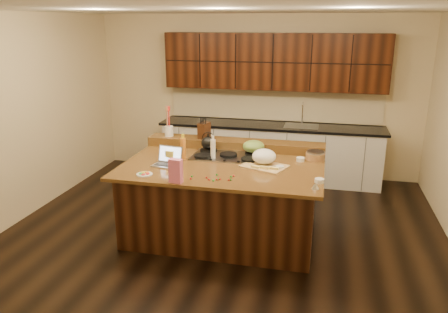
# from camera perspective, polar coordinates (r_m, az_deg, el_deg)

# --- Properties ---
(room) EXTENTS (5.52, 5.02, 2.72)m
(room) POSITION_cam_1_polar(r_m,az_deg,el_deg) (5.16, -0.13, 3.56)
(room) COLOR black
(room) RESTS_ON ground
(island) EXTENTS (2.40, 1.60, 0.92)m
(island) POSITION_cam_1_polar(r_m,az_deg,el_deg) (5.43, -0.12, -5.56)
(island) COLOR black
(island) RESTS_ON ground
(back_ledge) EXTENTS (2.40, 0.30, 0.12)m
(back_ledge) POSITION_cam_1_polar(r_m,az_deg,el_deg) (5.91, 1.44, 1.62)
(back_ledge) COLOR black
(back_ledge) RESTS_ON island
(cooktop) EXTENTS (0.92, 0.52, 0.05)m
(cooktop) POSITION_cam_1_polar(r_m,az_deg,el_deg) (5.55, 0.59, 0.11)
(cooktop) COLOR gray
(cooktop) RESTS_ON island
(back_counter) EXTENTS (3.70, 0.66, 2.40)m
(back_counter) POSITION_cam_1_polar(r_m,az_deg,el_deg) (7.33, 6.20, 4.60)
(back_counter) COLOR silver
(back_counter) RESTS_ON ground
(kettle) EXTENTS (0.21, 0.21, 0.17)m
(kettle) POSITION_cam_1_polar(r_m,az_deg,el_deg) (5.71, -2.06, 1.79)
(kettle) COLOR black
(kettle) RESTS_ON cooktop
(green_bowl) EXTENTS (0.30, 0.30, 0.15)m
(green_bowl) POSITION_cam_1_polar(r_m,az_deg,el_deg) (5.59, 3.89, 1.32)
(green_bowl) COLOR olive
(green_bowl) RESTS_ON cooktop
(laptop) EXTENTS (0.35, 0.29, 0.22)m
(laptop) POSITION_cam_1_polar(r_m,az_deg,el_deg) (5.27, -7.31, -0.46)
(laptop) COLOR #B7B7BC
(laptop) RESTS_ON island
(oil_bottle) EXTENTS (0.09, 0.09, 0.27)m
(oil_bottle) POSITION_cam_1_polar(r_m,az_deg,el_deg) (5.45, -5.35, 1.03)
(oil_bottle) COLOR orange
(oil_bottle) RESTS_ON island
(vinegar_bottle) EXTENTS (0.08, 0.08, 0.25)m
(vinegar_bottle) POSITION_cam_1_polar(r_m,az_deg,el_deg) (5.44, -1.44, 0.95)
(vinegar_bottle) COLOR silver
(vinegar_bottle) RESTS_ON island
(wooden_tray) EXTENTS (0.59, 0.52, 0.20)m
(wooden_tray) POSITION_cam_1_polar(r_m,az_deg,el_deg) (5.20, 5.27, -0.28)
(wooden_tray) COLOR tan
(wooden_tray) RESTS_ON island
(ramekin_a) EXTENTS (0.12, 0.12, 0.04)m
(ramekin_a) POSITION_cam_1_polar(r_m,az_deg,el_deg) (4.77, 12.35, -3.11)
(ramekin_a) COLOR white
(ramekin_a) RESTS_ON island
(ramekin_b) EXTENTS (0.12, 0.12, 0.04)m
(ramekin_b) POSITION_cam_1_polar(r_m,az_deg,el_deg) (5.11, 7.28, -1.47)
(ramekin_b) COLOR white
(ramekin_b) RESTS_ON island
(ramekin_c) EXTENTS (0.10, 0.10, 0.04)m
(ramekin_c) POSITION_cam_1_polar(r_m,az_deg,el_deg) (5.46, 9.95, -0.36)
(ramekin_c) COLOR white
(ramekin_c) RESTS_ON island
(strainer_bowl) EXTENTS (0.31, 0.31, 0.09)m
(strainer_bowl) POSITION_cam_1_polar(r_m,az_deg,el_deg) (5.54, 11.85, 0.03)
(strainer_bowl) COLOR #996B3F
(strainer_bowl) RESTS_ON island
(kitchen_timer) EXTENTS (0.09, 0.09, 0.07)m
(kitchen_timer) POSITION_cam_1_polar(r_m,az_deg,el_deg) (4.59, 11.85, -3.73)
(kitchen_timer) COLOR silver
(kitchen_timer) RESTS_ON island
(pink_bag) EXTENTS (0.15, 0.09, 0.26)m
(pink_bag) POSITION_cam_1_polar(r_m,az_deg,el_deg) (4.66, -6.33, -1.88)
(pink_bag) COLOR pink
(pink_bag) RESTS_ON island
(candy_plate) EXTENTS (0.23, 0.23, 0.01)m
(candy_plate) POSITION_cam_1_polar(r_m,az_deg,el_deg) (4.99, -10.35, -2.29)
(candy_plate) COLOR white
(candy_plate) RESTS_ON island
(package_box) EXTENTS (0.12, 0.10, 0.15)m
(package_box) POSITION_cam_1_polar(r_m,az_deg,el_deg) (5.34, -6.96, -0.03)
(package_box) COLOR #E9D152
(package_box) RESTS_ON island
(utensil_crock) EXTENTS (0.15, 0.15, 0.14)m
(utensil_crock) POSITION_cam_1_polar(r_m,az_deg,el_deg) (6.13, -7.21, 3.32)
(utensil_crock) COLOR white
(utensil_crock) RESTS_ON back_ledge
(knife_block) EXTENTS (0.15, 0.20, 0.22)m
(knife_block) POSITION_cam_1_polar(r_m,az_deg,el_deg) (5.97, -2.61, 3.42)
(knife_block) COLOR black
(knife_block) RESTS_ON back_ledge
(gumdrop_0) EXTENTS (0.02, 0.02, 0.02)m
(gumdrop_0) POSITION_cam_1_polar(r_m,az_deg,el_deg) (4.74, -1.96, -3.03)
(gumdrop_0) COLOR red
(gumdrop_0) RESTS_ON island
(gumdrop_1) EXTENTS (0.02, 0.02, 0.02)m
(gumdrop_1) POSITION_cam_1_polar(r_m,az_deg,el_deg) (4.72, 0.88, -3.07)
(gumdrop_1) COLOR #198C26
(gumdrop_1) RESTS_ON island
(gumdrop_2) EXTENTS (0.02, 0.02, 0.02)m
(gumdrop_2) POSITION_cam_1_polar(r_m,az_deg,el_deg) (4.74, -0.97, -3.02)
(gumdrop_2) COLOR red
(gumdrop_2) RESTS_ON island
(gumdrop_3) EXTENTS (0.02, 0.02, 0.02)m
(gumdrop_3) POSITION_cam_1_polar(r_m,az_deg,el_deg) (4.70, -1.41, -3.18)
(gumdrop_3) COLOR #198C26
(gumdrop_3) RESTS_ON island
(gumdrop_4) EXTENTS (0.02, 0.02, 0.02)m
(gumdrop_4) POSITION_cam_1_polar(r_m,az_deg,el_deg) (4.72, 0.63, -3.08)
(gumdrop_4) COLOR red
(gumdrop_4) RESTS_ON island
(gumdrop_5) EXTENTS (0.02, 0.02, 0.02)m
(gumdrop_5) POSITION_cam_1_polar(r_m,az_deg,el_deg) (4.88, -0.96, -2.39)
(gumdrop_5) COLOR #198C26
(gumdrop_5) RESTS_ON island
(gumdrop_6) EXTENTS (0.02, 0.02, 0.02)m
(gumdrop_6) POSITION_cam_1_polar(r_m,az_deg,el_deg) (4.85, 1.27, -2.54)
(gumdrop_6) COLOR red
(gumdrop_6) RESTS_ON island
(gumdrop_7) EXTENTS (0.02, 0.02, 0.02)m
(gumdrop_7) POSITION_cam_1_polar(r_m,az_deg,el_deg) (4.75, -0.72, -2.96)
(gumdrop_7) COLOR #198C26
(gumdrop_7) RESTS_ON island
(gumdrop_8) EXTENTS (0.02, 0.02, 0.02)m
(gumdrop_8) POSITION_cam_1_polar(r_m,az_deg,el_deg) (4.79, -2.28, -2.77)
(gumdrop_8) COLOR red
(gumdrop_8) RESTS_ON island
(gumdrop_9) EXTENTS (0.02, 0.02, 0.02)m
(gumdrop_9) POSITION_cam_1_polar(r_m,az_deg,el_deg) (4.84, -4.22, -2.60)
(gumdrop_9) COLOR #198C26
(gumdrop_9) RESTS_ON island
(gumdrop_10) EXTENTS (0.02, 0.02, 0.02)m
(gumdrop_10) POSITION_cam_1_polar(r_m,az_deg,el_deg) (4.78, -4.38, -2.89)
(gumdrop_10) COLOR red
(gumdrop_10) RESTS_ON island
(gumdrop_11) EXTENTS (0.02, 0.02, 0.02)m
(gumdrop_11) POSITION_cam_1_polar(r_m,az_deg,el_deg) (4.82, 0.91, -2.64)
(gumdrop_11) COLOR #198C26
(gumdrop_11) RESTS_ON island
(gumdrop_12) EXTENTS (0.02, 0.02, 0.02)m
(gumdrop_12) POSITION_cam_1_polar(r_m,az_deg,el_deg) (4.75, -0.54, -2.97)
(gumdrop_12) COLOR red
(gumdrop_12) RESTS_ON island
(gumdrop_13) EXTENTS (0.02, 0.02, 0.02)m
(gumdrop_13) POSITION_cam_1_polar(r_m,az_deg,el_deg) (4.72, -1.39, -3.11)
(gumdrop_13) COLOR #198C26
(gumdrop_13) RESTS_ON island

